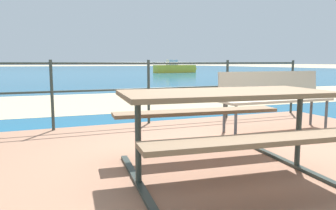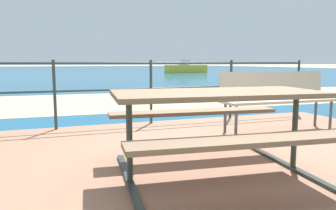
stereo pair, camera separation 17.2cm
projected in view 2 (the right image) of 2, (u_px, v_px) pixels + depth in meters
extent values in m
plane|color=tan|center=(227.00, 175.00, 3.05)|extent=(240.00, 240.00, 0.00)
cube|color=#996B51|center=(227.00, 172.00, 3.05)|extent=(6.40, 5.20, 0.06)
cube|color=#145B84|center=(63.00, 71.00, 40.37)|extent=(90.00, 90.00, 0.01)
cube|color=tan|center=(112.00, 101.00, 8.77)|extent=(54.11, 6.15, 0.01)
cube|color=#7A6047|center=(218.00, 94.00, 2.75)|extent=(1.82, 0.96, 0.04)
cube|color=#7A6047|center=(255.00, 140.00, 2.16)|extent=(1.77, 0.43, 0.04)
cube|color=#7A6047|center=(194.00, 112.00, 3.40)|extent=(1.77, 0.43, 0.04)
cylinder|color=#2D3833|center=(129.00, 141.00, 2.61)|extent=(0.05, 0.05, 0.73)
cube|color=#2D3833|center=(130.00, 183.00, 2.66)|extent=(0.21, 1.54, 0.03)
cylinder|color=#2D3833|center=(295.00, 131.00, 2.98)|extent=(0.05, 0.05, 0.73)
cube|color=#2D3833|center=(293.00, 168.00, 3.02)|extent=(0.21, 1.54, 0.03)
cube|color=#BCAD93|center=(280.00, 101.00, 4.67)|extent=(1.75, 0.44, 0.04)
cube|color=#BCAD93|center=(273.00, 85.00, 4.81)|extent=(1.74, 0.11, 0.39)
cylinder|color=#4C5156|center=(236.00, 121.00, 4.31)|extent=(0.04, 0.04, 0.44)
cylinder|color=#4C5156|center=(225.00, 117.00, 4.59)|extent=(0.04, 0.04, 0.44)
cylinder|color=#4C5156|center=(331.00, 115.00, 4.80)|extent=(0.04, 0.04, 0.44)
cylinder|color=#4C5156|center=(316.00, 112.00, 5.09)|extent=(0.04, 0.04, 0.44)
cylinder|color=#2D3833|center=(55.00, 95.00, 4.78)|extent=(0.04, 0.04, 1.03)
cylinder|color=#2D3833|center=(151.00, 92.00, 5.27)|extent=(0.04, 0.04, 1.03)
cylinder|color=#2D3833|center=(231.00, 89.00, 5.77)|extent=(0.04, 0.04, 1.03)
cylinder|color=#2D3833|center=(298.00, 87.00, 6.26)|extent=(0.04, 0.04, 1.03)
cylinder|color=#2D3833|center=(151.00, 63.00, 5.21)|extent=(5.90, 0.03, 0.03)
cylinder|color=#2D3833|center=(151.00, 89.00, 5.27)|extent=(5.90, 0.03, 0.03)
cube|color=yellow|center=(186.00, 69.00, 31.91)|extent=(4.37, 1.57, 0.75)
cube|color=silver|center=(183.00, 62.00, 31.68)|extent=(1.02, 0.80, 0.50)
cone|color=yellow|center=(207.00, 69.00, 32.98)|extent=(0.58, 0.74, 0.68)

